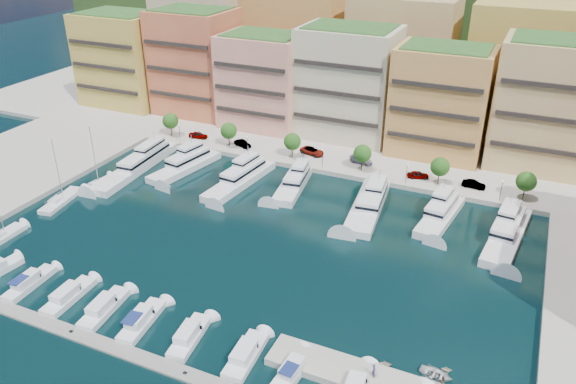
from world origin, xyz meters
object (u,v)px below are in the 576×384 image
(yacht_0, at_px, (140,163))
(cruiser_2, at_px, (68,296))
(sailboat_2, at_px, (98,185))
(person_0, at_px, (374,371))
(tree_4, at_px, (440,167))
(cruiser_6, at_px, (245,356))
(tender_2, at_px, (436,374))
(yacht_3, at_px, (294,182))
(cruiser_4, at_px, (142,321))
(cruiser_1, at_px, (29,283))
(cruiser_3, at_px, (104,308))
(car_4, at_px, (418,175))
(car_1, at_px, (243,144))
(yacht_5, at_px, (441,213))
(person_1, at_px, (442,382))
(tree_3, at_px, (362,154))
(car_0, at_px, (198,135))
(yacht_6, at_px, (508,232))
(car_3, at_px, (361,160))
(lamppost_4, at_px, (502,187))
(tender_1, at_px, (385,364))
(yacht_1, at_px, (187,165))
(yacht_2, at_px, (242,177))
(tree_1, at_px, (229,131))
(cruiser_5, at_px, (189,337))
(tree_0, at_px, (170,121))
(yacht_4, at_px, (369,204))
(tree_5, at_px, (526,182))
(lamppost_2, at_px, (323,155))
(cruiser_7, at_px, (292,371))
(tree_2, at_px, (292,142))
(lamppost_1, at_px, (247,142))
(sailboat_0, at_px, (3,237))
(sailboat_1, at_px, (61,201))
(lamppost_3, at_px, (407,170))
(car_5, at_px, (474,184))
(tender_3, at_px, (447,369))
(car_2, at_px, (312,151))

(yacht_0, xyz_separation_m, cruiser_2, (19.08, -41.32, -0.66))
(sailboat_2, xyz_separation_m, person_0, (65.97, -27.56, 1.61))
(tree_4, relative_size, person_0, 3.04)
(cruiser_6, distance_m, tender_2, 23.42)
(yacht_3, xyz_separation_m, cruiser_4, (-2.17, -46.33, -0.64))
(cruiser_1, distance_m, cruiser_3, 14.12)
(car_4, bearing_deg, car_1, 71.47)
(yacht_5, distance_m, person_1, 42.06)
(tree_3, bearing_deg, car_0, 178.31)
(cruiser_3, bearing_deg, tree_4, 58.90)
(yacht_6, height_order, car_3, yacht_6)
(lamppost_4, height_order, person_0, lamppost_4)
(sailboat_2, height_order, tender_1, sailboat_2)
(yacht_1, distance_m, car_3, 37.72)
(yacht_2, bearing_deg, car_0, 142.84)
(tree_1, height_order, car_0, tree_1)
(lamppost_4, distance_m, yacht_0, 74.11)
(cruiser_5, distance_m, car_4, 61.39)
(tree_0, height_order, yacht_4, tree_0)
(sailboat_2, bearing_deg, tree_5, 19.37)
(car_0, bearing_deg, tender_2, -137.61)
(tree_3, relative_size, lamppost_2, 1.35)
(cruiser_7, relative_size, person_1, 5.09)
(tree_2, bearing_deg, cruiser_5, -79.21)
(yacht_6, relative_size, cruiser_3, 2.26)
(lamppost_2, xyz_separation_m, cruiser_6, (11.42, -55.79, -3.28))
(tree_2, bearing_deg, sailboat_2, -138.05)
(yacht_1, height_order, cruiser_1, yacht_1)
(tree_3, height_order, lamppost_1, tree_3)
(sailboat_0, height_order, person_0, sailboat_0)
(lamppost_1, height_order, car_4, lamppost_1)
(yacht_5, xyz_separation_m, car_3, (-20.01, 15.44, 0.52))
(tree_2, xyz_separation_m, tree_3, (16.00, 0.00, 0.00))
(yacht_1, distance_m, cruiser_6, 59.23)
(tender_2, bearing_deg, sailboat_1, 83.75)
(lamppost_2, xyz_separation_m, lamppost_3, (18.00, 0.00, 0.00))
(lamppost_3, relative_size, tender_1, 2.64)
(car_1, bearing_deg, person_0, -117.61)
(tree_3, bearing_deg, person_0, -70.89)
(cruiser_2, xyz_separation_m, car_1, (-3.46, 59.04, 1.20))
(yacht_2, height_order, car_5, yacht_2)
(car_5, bearing_deg, yacht_0, 107.92)
(tree_1, height_order, lamppost_3, tree_1)
(tender_3, height_order, car_2, car_2)
(tree_2, bearing_deg, car_4, 2.04)
(yacht_6, height_order, car_2, yacht_6)
(person_1, bearing_deg, sailboat_2, -38.99)
(tree_2, xyz_separation_m, tender_1, (35.75, -52.07, -4.32))
(cruiser_3, relative_size, cruiser_5, 1.07)
(tree_2, xyz_separation_m, car_2, (3.36, 3.43, -2.96))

